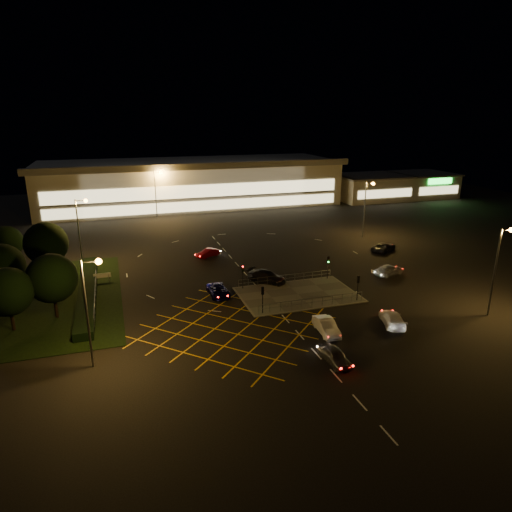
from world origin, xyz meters
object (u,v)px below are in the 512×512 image
object	(u,v)px
signal_nw	(243,272)
car_left_blue	(218,291)
car_near_silver	(335,356)
car_approach_white	(392,319)
car_queue_white	(326,326)
signal_ne	(328,263)
signal_sw	(263,294)
signal_se	(358,283)
car_east_grey	(384,247)
car_far_dkgrey	(267,277)
car_circ_red	(208,253)
car_right_silver	(389,270)

from	to	relation	value
signal_nw	car_left_blue	size ratio (longest dim) A/B	0.66
signal_nw	car_left_blue	distance (m)	4.07
signal_nw	car_near_silver	xyz separation A→B (m)	(2.88, -19.97, -1.66)
signal_nw	car_approach_white	world-z (taller)	signal_nw
signal_nw	car_left_blue	bearing A→B (deg)	-161.27
car_queue_white	car_near_silver	bearing A→B (deg)	-104.08
signal_ne	signal_sw	bearing A→B (deg)	-146.35
car_left_blue	car_approach_white	world-z (taller)	car_approach_white
signal_sw	signal_se	xyz separation A→B (m)	(12.00, 0.00, 0.00)
car_near_silver	car_east_grey	size ratio (longest dim) A/B	0.81
signal_ne	car_approach_white	size ratio (longest dim) A/B	0.64
signal_sw	car_left_blue	world-z (taller)	signal_sw
car_far_dkgrey	car_circ_red	distance (m)	14.39
car_east_grey	car_approach_white	bearing A→B (deg)	116.59
signal_nw	car_right_silver	distance (m)	21.02
signal_nw	car_circ_red	world-z (taller)	signal_nw
car_far_dkgrey	car_right_silver	bearing A→B (deg)	-50.64
car_queue_white	car_far_dkgrey	xyz separation A→B (m)	(-0.97, 15.98, 0.03)
signal_se	signal_nw	size ratio (longest dim) A/B	1.00
signal_se	car_right_silver	size ratio (longest dim) A/B	0.69
car_circ_red	car_east_grey	xyz separation A→B (m)	(28.22, -5.62, 0.07)
signal_se	signal_sw	bearing A→B (deg)	0.00
signal_ne	car_circ_red	world-z (taller)	signal_ne
car_left_blue	car_right_silver	distance (m)	24.43
signal_sw	car_far_dkgrey	world-z (taller)	signal_sw
car_queue_white	car_right_silver	distance (m)	20.96
car_far_dkgrey	car_queue_white	bearing A→B (deg)	-128.42
signal_nw	car_far_dkgrey	world-z (taller)	signal_nw
car_near_silver	car_east_grey	world-z (taller)	car_east_grey
car_near_silver	car_left_blue	size ratio (longest dim) A/B	0.87
signal_se	car_queue_white	distance (m)	9.83
car_right_silver	car_approach_white	distance (m)	16.20
signal_sw	car_right_silver	world-z (taller)	signal_sw
car_circ_red	car_east_grey	world-z (taller)	car_east_grey
signal_sw	car_near_silver	distance (m)	12.43
signal_ne	car_right_silver	size ratio (longest dim) A/B	0.69
car_circ_red	signal_nw	bearing A→B (deg)	-22.42
car_queue_white	car_left_blue	bearing A→B (deg)	126.69
car_queue_white	car_left_blue	distance (m)	15.62
signal_nw	car_far_dkgrey	bearing A→B (deg)	22.06
car_circ_red	car_queue_white	bearing A→B (deg)	-15.89
signal_sw	car_approach_white	bearing A→B (deg)	150.97
signal_ne	car_left_blue	distance (m)	15.64
car_queue_white	car_circ_red	xyz separation A→B (m)	(-6.14, 29.40, -0.11)
car_far_dkgrey	car_approach_white	bearing A→B (deg)	-104.32
signal_sw	signal_se	bearing A→B (deg)	-180.00
car_far_dkgrey	car_east_grey	bearing A→B (deg)	-23.18
signal_sw	car_far_dkgrey	size ratio (longest dim) A/B	0.59
car_circ_red	car_far_dkgrey	bearing A→B (deg)	-6.64
car_near_silver	car_east_grey	bearing A→B (deg)	47.49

